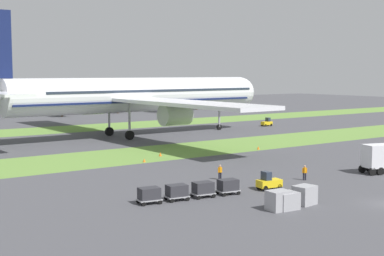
% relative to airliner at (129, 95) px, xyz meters
% --- Properties ---
extents(grass_strip_near, '(320.00, 15.02, 0.01)m').
position_rel_airliner_xyz_m(grass_strip_near, '(-7.07, -21.00, -8.10)').
color(grass_strip_near, olive).
rests_on(grass_strip_near, ground).
extents(grass_strip_far, '(320.00, 15.02, 0.01)m').
position_rel_airliner_xyz_m(grass_strip_far, '(-7.07, 21.05, -8.10)').
color(grass_strip_far, olive).
rests_on(grass_strip_far, ground).
extents(airliner, '(62.45, 76.69, 22.60)m').
position_rel_airliner_xyz_m(airliner, '(0.00, 0.00, 0.00)').
color(airliner, white).
rests_on(airliner, ground).
extents(baggage_tug, '(2.76, 1.65, 1.97)m').
position_rel_airliner_xyz_m(baggage_tug, '(-11.78, -50.97, -7.29)').
color(baggage_tug, yellow).
rests_on(baggage_tug, ground).
extents(cargo_dolly_lead, '(2.39, 1.79, 1.55)m').
position_rel_airliner_xyz_m(cargo_dolly_lead, '(-16.75, -50.27, -7.18)').
color(cargo_dolly_lead, '#A3A3A8').
rests_on(cargo_dolly_lead, ground).
extents(cargo_dolly_second, '(2.39, 1.79, 1.55)m').
position_rel_airliner_xyz_m(cargo_dolly_second, '(-19.63, -49.86, -7.18)').
color(cargo_dolly_second, '#A3A3A8').
rests_on(cargo_dolly_second, ground).
extents(cargo_dolly_third, '(2.39, 1.79, 1.55)m').
position_rel_airliner_xyz_m(cargo_dolly_third, '(-22.50, -49.45, -7.18)').
color(cargo_dolly_third, '#A3A3A8').
rests_on(cargo_dolly_third, ground).
extents(cargo_dolly_fourth, '(2.39, 1.79, 1.55)m').
position_rel_airliner_xyz_m(cargo_dolly_fourth, '(-25.37, -49.05, -7.18)').
color(cargo_dolly_fourth, '#A3A3A8').
rests_on(cargo_dolly_fourth, ground).
extents(pushback_tractor, '(2.62, 1.33, 1.97)m').
position_rel_airliner_xyz_m(pushback_tractor, '(36.46, 0.48, -7.29)').
color(pushback_tractor, yellow).
rests_on(pushback_tractor, ground).
extents(ground_crew_marshaller, '(0.56, 0.36, 1.74)m').
position_rel_airliner_xyz_m(ground_crew_marshaller, '(-12.55, -43.68, -7.16)').
color(ground_crew_marshaller, black).
rests_on(ground_crew_marshaller, ground).
extents(ground_crew_loader, '(0.49, 0.36, 1.74)m').
position_rel_airliner_xyz_m(ground_crew_loader, '(-4.83, -49.61, -7.16)').
color(ground_crew_loader, black).
rests_on(ground_crew_loader, ground).
extents(uld_container_0, '(2.11, 1.74, 1.80)m').
position_rel_airliner_xyz_m(uld_container_0, '(-17.17, -57.96, -7.20)').
color(uld_container_0, '#A3A3A8').
rests_on(uld_container_0, ground).
extents(uld_container_1, '(2.14, 1.77, 1.57)m').
position_rel_airliner_xyz_m(uld_container_1, '(-16.34, -58.13, -7.32)').
color(uld_container_1, '#A3A3A8').
rests_on(uld_container_1, ground).
extents(uld_container_2, '(2.17, 1.82, 1.79)m').
position_rel_airliner_xyz_m(uld_container_2, '(-13.64, -57.79, -7.21)').
color(uld_container_2, '#A3A3A8').
rests_on(uld_container_2, ground).
extents(taxiway_marker_0, '(0.44, 0.44, 0.54)m').
position_rel_airliner_xyz_m(taxiway_marker_0, '(8.24, -27.48, -7.83)').
color(taxiway_marker_0, orange).
rests_on(taxiway_marker_0, ground).
extents(taxiway_marker_1, '(0.44, 0.44, 0.48)m').
position_rel_airliner_xyz_m(taxiway_marker_1, '(-13.21, -27.67, -7.86)').
color(taxiway_marker_1, orange).
rests_on(taxiway_marker_1, ground).
extents(taxiway_marker_2, '(0.44, 0.44, 0.59)m').
position_rel_airliner_xyz_m(taxiway_marker_2, '(-8.49, -24.36, -7.81)').
color(taxiway_marker_2, orange).
rests_on(taxiway_marker_2, ground).
extents(distant_tree_line, '(170.63, 10.87, 10.93)m').
position_rel_airliner_xyz_m(distant_tree_line, '(-4.12, 55.47, -1.71)').
color(distant_tree_line, '#4C3823').
rests_on(distant_tree_line, ground).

